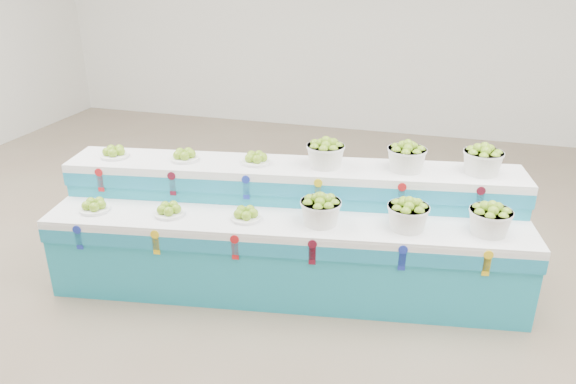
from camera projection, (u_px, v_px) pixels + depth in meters
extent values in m
plane|color=#755F4C|center=(246.00, 290.00, 4.73)|extent=(10.00, 10.00, 0.00)
plane|color=silver|center=(355.00, 3.00, 8.33)|extent=(10.00, 0.00, 10.00)
cylinder|color=white|center=(94.00, 205.00, 4.52)|extent=(0.29, 0.29, 0.11)
cylinder|color=white|center=(169.00, 209.00, 4.45)|extent=(0.29, 0.29, 0.11)
cylinder|color=white|center=(246.00, 213.00, 4.38)|extent=(0.29, 0.29, 0.11)
cylinder|color=white|center=(114.00, 151.00, 4.85)|extent=(0.29, 0.29, 0.11)
cylinder|color=white|center=(184.00, 154.00, 4.78)|extent=(0.29, 0.29, 0.11)
cylinder|color=white|center=(256.00, 158.00, 4.70)|extent=(0.29, 0.29, 0.11)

